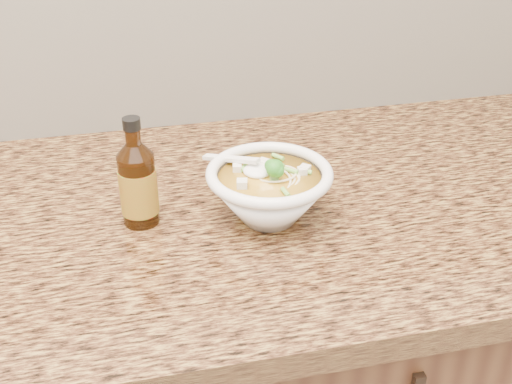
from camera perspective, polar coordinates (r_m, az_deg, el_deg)
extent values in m
cube|color=beige|center=(1.20, -21.45, 15.40)|extent=(4.00, 0.02, 0.50)
cube|color=olive|center=(1.02, -20.38, -3.88)|extent=(4.00, 0.68, 0.04)
cylinder|color=white|center=(0.96, 1.16, -2.11)|extent=(0.08, 0.08, 0.01)
torus|color=white|center=(0.93, 1.20, 1.67)|extent=(0.19, 0.19, 0.02)
torus|color=beige|center=(0.93, 0.26, 1.25)|extent=(0.11, 0.11, 0.00)
torus|color=beige|center=(0.93, 0.42, 1.31)|extent=(0.07, 0.07, 0.00)
torus|color=beige|center=(0.94, 1.23, 1.46)|extent=(0.08, 0.08, 0.00)
torus|color=beige|center=(0.93, 0.17, 1.02)|extent=(0.08, 0.08, 0.00)
torus|color=beige|center=(0.92, 1.11, 0.55)|extent=(0.06, 0.06, 0.00)
torus|color=beige|center=(0.92, 0.72, 0.53)|extent=(0.07, 0.07, 0.00)
torus|color=beige|center=(0.92, 1.52, 0.34)|extent=(0.11, 0.11, 0.00)
torus|color=beige|center=(0.93, 1.44, 0.51)|extent=(0.08, 0.08, 0.00)
torus|color=beige|center=(0.94, 0.56, 0.78)|extent=(0.05, 0.05, 0.00)
torus|color=beige|center=(0.94, 0.38, 0.68)|extent=(0.11, 0.11, 0.00)
cube|color=silver|center=(0.89, 0.40, -0.02)|extent=(0.02, 0.02, 0.01)
cube|color=silver|center=(0.94, 3.35, 1.95)|extent=(0.02, 0.02, 0.01)
cube|color=silver|center=(0.91, 0.82, 1.06)|extent=(0.02, 0.02, 0.01)
cube|color=silver|center=(0.92, -0.54, 1.10)|extent=(0.02, 0.02, 0.02)
cube|color=silver|center=(0.96, -0.10, 2.46)|extent=(0.02, 0.02, 0.02)
cube|color=silver|center=(0.93, -0.02, 1.50)|extent=(0.02, 0.02, 0.01)
cube|color=silver|center=(0.97, 1.32, 2.88)|extent=(0.01, 0.01, 0.01)
ellipsoid|color=#196014|center=(0.91, 1.65, 2.04)|extent=(0.03, 0.03, 0.03)
cylinder|color=#75BA47|center=(0.96, 3.26, 2.64)|extent=(0.02, 0.01, 0.01)
cylinder|color=#75BA47|center=(0.91, -0.14, 0.78)|extent=(0.01, 0.02, 0.01)
cylinder|color=#75BA47|center=(0.91, -2.17, 0.86)|extent=(0.02, 0.02, 0.01)
cylinder|color=#75BA47|center=(0.91, -0.67, 0.79)|extent=(0.02, 0.01, 0.01)
cylinder|color=#75BA47|center=(0.89, 2.72, 0.31)|extent=(0.02, 0.02, 0.01)
cylinder|color=#75BA47|center=(0.94, 2.78, 1.94)|extent=(0.02, 0.01, 0.01)
cylinder|color=#75BA47|center=(0.94, 2.61, 1.96)|extent=(0.02, 0.01, 0.01)
ellipsoid|color=white|center=(0.94, 0.12, 1.91)|extent=(0.04, 0.04, 0.02)
cube|color=white|center=(0.96, -2.27, 2.97)|extent=(0.08, 0.08, 0.03)
cylinder|color=#381B07|center=(0.95, -10.40, 0.24)|extent=(0.07, 0.07, 0.11)
cylinder|color=#381B07|center=(0.91, -10.89, 4.87)|extent=(0.03, 0.03, 0.02)
cylinder|color=black|center=(0.90, -11.02, 5.99)|extent=(0.03, 0.03, 0.02)
cylinder|color=red|center=(0.95, -10.39, 0.12)|extent=(0.07, 0.07, 0.07)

